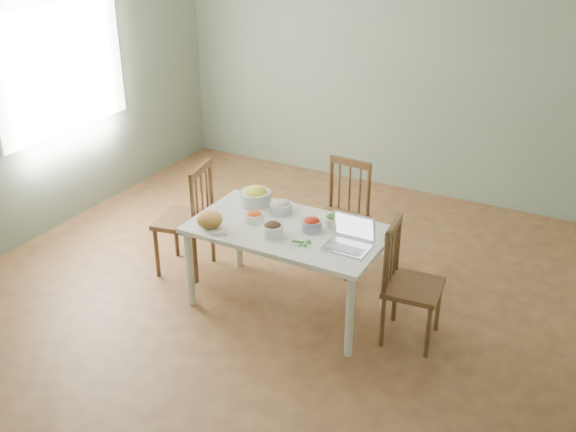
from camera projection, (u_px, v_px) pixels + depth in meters
The scene contains 20 objects.
floor at pixel (279, 288), 5.62m from camera, with size 5.00×5.00×0.00m, color brown.
wall_back at pixel (394, 66), 7.01m from camera, with size 5.00×0.00×2.70m, color gray.
wall_front at pixel (11, 294), 3.06m from camera, with size 5.00×0.00×2.70m, color gray.
wall_left at pixel (39, 92), 6.10m from camera, with size 0.00×5.00×2.70m, color gray.
window_left at pixel (62, 69), 6.26m from camera, with size 0.04×1.60×1.20m, color white.
dining_table at pixel (288, 267), 5.24m from camera, with size 1.49×0.84×0.70m, color white, non-canonical shape.
chair_far at pixel (339, 218), 5.74m from camera, with size 0.42×0.40×0.96m, color brown, non-canonical shape.
chair_left at pixel (183, 218), 5.70m from camera, with size 0.44×0.42×1.00m, color brown, non-canonical shape.
chair_right at pixel (414, 285), 4.80m from camera, with size 0.41×0.39×0.92m, color brown, non-canonical shape.
bread_boule at pixel (210, 219), 5.07m from camera, with size 0.20×0.20×0.13m, color #AB7B39.
butter_stick at pixel (219, 234), 4.97m from camera, with size 0.10×0.03×0.03m, color white.
bowl_squash at pixel (255, 196), 5.44m from camera, with size 0.26×0.26×0.15m, color yellow, non-canonical shape.
bowl_carrot at pixel (254, 216), 5.17m from camera, with size 0.14×0.14×0.08m, color #D66100, non-canonical shape.
bowl_onion at pixel (281, 206), 5.31m from camera, with size 0.18×0.18×0.10m, color beige, non-canonical shape.
bowl_mushroom at pixel (273, 229), 4.95m from camera, with size 0.16×0.16×0.11m, color black, non-canonical shape.
bowl_redpep at pixel (311, 224), 5.04m from camera, with size 0.16×0.16×0.09m, color red, non-canonical shape.
bowl_broccoli at pixel (333, 219), 5.12m from camera, with size 0.14×0.14×0.09m, color #275D1D, non-canonical shape.
flatbread at pixel (349, 221), 5.17m from camera, with size 0.20×0.20×0.02m, color tan.
basil_bunch at pixel (301, 242), 4.86m from camera, with size 0.17×0.17×0.02m, color #176217, non-canonical shape.
laptop at pixel (347, 235), 4.74m from camera, with size 0.32×0.27×0.22m, color silver, non-canonical shape.
Camera 1 is at (2.35, -4.17, 3.02)m, focal length 41.74 mm.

